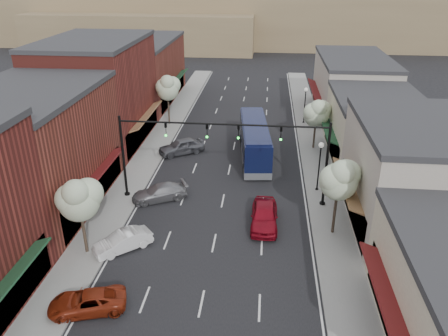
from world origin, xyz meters
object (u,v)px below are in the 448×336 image
(lamp_post_far, at_px, (305,100))
(parked_car_d, at_px, (182,146))
(tree_left_far, at_px, (168,87))
(red_hatchback, at_px, (264,215))
(parked_car_c, at_px, (160,193))
(parked_car_a, at_px, (87,302))
(tree_left_near, at_px, (79,198))
(coach_bus, at_px, (254,140))
(parked_car_b, at_px, (123,241))
(tree_right_far, at_px, (317,112))
(signal_mast_left, at_px, (152,146))
(tree_right_near, at_px, (340,178))
(signal_mast_right, at_px, (296,151))
(lamp_post_near, at_px, (320,159))

(lamp_post_far, bearing_deg, parked_car_d, -140.76)
(tree_left_far, distance_m, parked_car_d, 9.85)
(red_hatchback, xyz_separation_m, parked_car_c, (-8.56, 3.04, -0.17))
(red_hatchback, xyz_separation_m, parked_car_a, (-9.60, -9.79, -0.23))
(tree_left_near, distance_m, coach_bus, 20.42)
(parked_car_b, bearing_deg, tree_right_far, 102.60)
(signal_mast_left, xyz_separation_m, red_hatchback, (9.03, -3.35, -3.80))
(tree_right_near, distance_m, tree_left_near, 17.08)
(tree_right_near, bearing_deg, tree_right_far, 90.00)
(tree_left_near, bearing_deg, parked_car_d, 80.01)
(signal_mast_right, distance_m, parked_car_c, 11.49)
(tree_right_near, relative_size, tree_left_near, 1.05)
(signal_mast_left, distance_m, coach_bus, 12.49)
(tree_right_far, bearing_deg, tree_left_near, -129.69)
(parked_car_b, height_order, parked_car_c, parked_car_c)
(lamp_post_near, height_order, parked_car_d, lamp_post_near)
(lamp_post_near, bearing_deg, tree_right_near, -85.23)
(lamp_post_near, xyz_separation_m, parked_car_b, (-13.80, -9.85, -2.36))
(lamp_post_near, relative_size, red_hatchback, 0.92)
(signal_mast_left, relative_size, parked_car_c, 1.82)
(signal_mast_left, xyz_separation_m, parked_car_d, (0.44, 9.40, -3.83))
(signal_mast_left, distance_m, parked_car_a, 13.76)
(coach_bus, bearing_deg, parked_car_c, -133.06)
(signal_mast_left, distance_m, lamp_post_near, 13.75)
(tree_right_far, relative_size, red_hatchback, 1.12)
(parked_car_d, bearing_deg, signal_mast_left, -34.58)
(tree_left_far, bearing_deg, parked_car_c, -80.37)
(red_hatchback, relative_size, parked_car_a, 1.14)
(tree_left_near, bearing_deg, red_hatchback, 21.98)
(tree_right_far, distance_m, lamp_post_far, 8.13)
(parked_car_a, xyz_separation_m, parked_car_d, (1.02, 22.54, 0.20))
(lamp_post_near, xyz_separation_m, parked_car_c, (-12.96, -2.81, -2.35))
(tree_left_near, bearing_deg, tree_left_far, 90.00)
(lamp_post_far, height_order, red_hatchback, lamp_post_far)
(tree_right_far, distance_m, red_hatchback, 16.38)
(tree_left_far, xyz_separation_m, parked_car_b, (2.25, -25.30, -3.96))
(tree_left_far, height_order, coach_bus, tree_left_far)
(lamp_post_near, bearing_deg, lamp_post_far, 90.00)
(signal_mast_right, distance_m, red_hatchback, 5.53)
(signal_mast_left, xyz_separation_m, parked_car_c, (0.46, -0.31, -3.97))
(tree_left_far, xyz_separation_m, parked_car_c, (3.10, -18.25, -3.95))
(parked_car_a, bearing_deg, tree_right_far, 133.62)
(tree_left_far, bearing_deg, tree_left_near, -90.00)
(tree_left_near, distance_m, tree_left_far, 26.00)
(tree_right_far, relative_size, parked_car_a, 1.28)
(signal_mast_right, distance_m, signal_mast_left, 11.24)
(tree_left_near, bearing_deg, tree_right_near, 13.55)
(signal_mast_right, xyz_separation_m, parked_car_d, (-10.80, 9.40, -3.83))
(tree_right_near, bearing_deg, tree_left_near, -166.45)
(signal_mast_right, relative_size, parked_car_c, 1.82)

